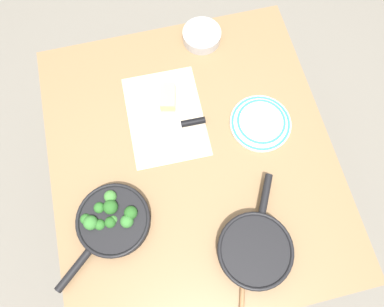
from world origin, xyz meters
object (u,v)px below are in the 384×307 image
object	(u,v)px
wooden_spoon	(242,290)
cheese_block	(168,97)
grater_knife	(182,124)
prep_bowl_steel	(202,36)
skillet_broccoli	(112,220)
skillet_eggs	(255,249)
dinner_plate_stack	(261,123)

from	to	relation	value
wooden_spoon	cheese_block	size ratio (longest dim) A/B	3.44
wooden_spoon	grater_knife	xyz separation A→B (m)	(0.57, 0.05, 0.00)
grater_knife	prep_bowl_steel	size ratio (longest dim) A/B	1.61
skillet_broccoli	wooden_spoon	distance (m)	0.45
skillet_eggs	grater_knife	size ratio (longest dim) A/B	1.45
skillet_eggs	cheese_block	size ratio (longest dim) A/B	3.27
grater_knife	dinner_plate_stack	bearing A→B (deg)	169.56
cheese_block	wooden_spoon	bearing A→B (deg)	-173.10
dinner_plate_stack	prep_bowl_steel	world-z (taller)	prep_bowl_steel
skillet_eggs	grater_knife	world-z (taller)	skillet_eggs
cheese_block	prep_bowl_steel	bearing A→B (deg)	-38.54
grater_knife	prep_bowl_steel	bearing A→B (deg)	-112.73
skillet_broccoli	dinner_plate_stack	world-z (taller)	skillet_broccoli
cheese_block	prep_bowl_steel	xyz separation A→B (m)	(0.22, -0.18, -0.00)
skillet_eggs	grater_knife	xyz separation A→B (m)	(0.46, 0.12, -0.02)
wooden_spoon	prep_bowl_steel	bearing A→B (deg)	12.75
skillet_eggs	grater_knife	bearing A→B (deg)	42.23
skillet_eggs	prep_bowl_steel	bearing A→B (deg)	25.26
cheese_block	skillet_eggs	bearing A→B (deg)	-165.43
cheese_block	dinner_plate_stack	bearing A→B (deg)	-119.49
skillet_eggs	wooden_spoon	size ratio (longest dim) A/B	0.95
skillet_broccoli	cheese_block	world-z (taller)	skillet_broccoli
cheese_block	dinner_plate_stack	size ratio (longest dim) A/B	0.48
skillet_broccoli	wooden_spoon	size ratio (longest dim) A/B	0.89
skillet_eggs	dinner_plate_stack	distance (m)	0.43
wooden_spoon	skillet_broccoli	bearing A→B (deg)	68.46
skillet_broccoli	wooden_spoon	bearing A→B (deg)	99.10
skillet_eggs	wooden_spoon	world-z (taller)	skillet_eggs
skillet_broccoli	grater_knife	xyz separation A→B (m)	(0.28, -0.29, -0.02)
wooden_spoon	cheese_block	world-z (taller)	cheese_block
skillet_eggs	prep_bowl_steel	world-z (taller)	skillet_eggs
skillet_broccoli	wooden_spoon	xyz separation A→B (m)	(-0.29, -0.34, -0.02)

